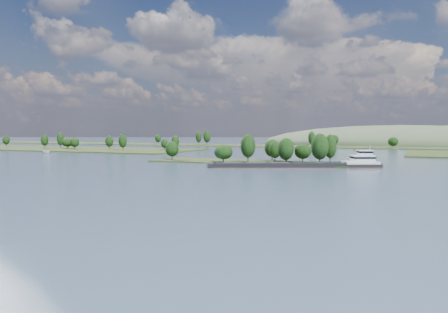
% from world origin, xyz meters
% --- Properties ---
extents(ground, '(1800.00, 1800.00, 0.00)m').
position_xyz_m(ground, '(0.00, 120.00, 0.00)').
color(ground, '#3B4C67').
rests_on(ground, ground).
extents(tree_island, '(100.00, 30.96, 15.40)m').
position_xyz_m(tree_island, '(7.32, 178.93, 4.27)').
color(tree_island, '#263316').
rests_on(tree_island, ground).
extents(left_bank, '(300.00, 80.00, 15.06)m').
position_xyz_m(left_bank, '(-229.12, 260.13, 0.86)').
color(left_bank, '#263316').
rests_on(left_bank, ground).
extents(back_shoreline, '(900.00, 60.00, 15.94)m').
position_xyz_m(back_shoreline, '(7.58, 399.76, 0.70)').
color(back_shoreline, '#263316').
rests_on(back_shoreline, ground).
extents(hill_west, '(320.00, 160.00, 44.00)m').
position_xyz_m(hill_west, '(60.00, 500.00, 0.00)').
color(hill_west, '#3F5037').
rests_on(hill_west, ground).
extents(cargo_barge, '(72.20, 39.78, 10.21)m').
position_xyz_m(cargo_barge, '(32.43, 164.61, 1.29)').
color(cargo_barge, black).
rests_on(cargo_barge, ground).
extents(motorboat, '(6.40, 2.54, 2.45)m').
position_xyz_m(motorboat, '(-158.58, 202.52, 1.22)').
color(motorboat, silver).
rests_on(motorboat, ground).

